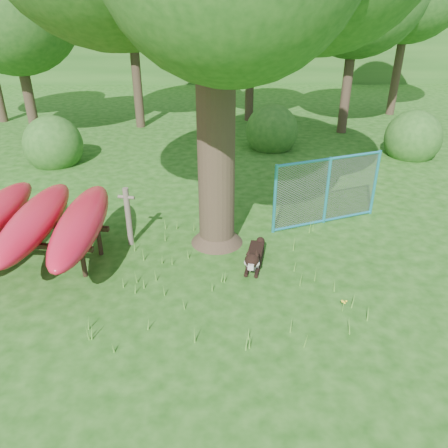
{
  "coord_description": "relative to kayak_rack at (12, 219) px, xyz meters",
  "views": [
    {
      "loc": [
        0.06,
        -5.81,
        4.59
      ],
      "look_at": [
        0.2,
        1.2,
        1.0
      ],
      "focal_mm": 35.0,
      "sensor_mm": 36.0,
      "label": 1
    }
  ],
  "objects": [
    {
      "name": "ground",
      "position": [
        3.81,
        -1.67,
        -0.91
      ],
      "size": [
        80.0,
        80.0,
        0.0
      ],
      "primitive_type": "plane",
      "color": "#16450D",
      "rests_on": "ground"
    },
    {
      "name": "wooden_post",
      "position": [
        2.06,
        0.6,
        -0.23
      ],
      "size": [
        0.35,
        0.15,
        1.28
      ],
      "rotation": [
        0.0,
        0.0,
        -0.23
      ],
      "color": "brown",
      "rests_on": "ground"
    },
    {
      "name": "kayak_rack",
      "position": [
        0.0,
        0.0,
        0.0
      ],
      "size": [
        3.68,
        3.84,
        1.18
      ],
      "rotation": [
        0.0,
        0.0,
        -0.14
      ],
      "color": "black",
      "rests_on": "ground"
    },
    {
      "name": "husky_dog",
      "position": [
        4.6,
        -0.3,
        -0.72
      ],
      "size": [
        0.48,
        1.17,
        0.53
      ],
      "rotation": [
        0.0,
        0.0,
        -0.21
      ],
      "color": "black",
      "rests_on": "ground"
    },
    {
      "name": "fence_section",
      "position": [
        6.37,
        1.53,
        -0.11
      ],
      "size": [
        2.56,
        1.01,
        2.64
      ],
      "rotation": [
        0.0,
        0.0,
        0.36
      ],
      "color": "#289ABE",
      "rests_on": "ground"
    },
    {
      "name": "wildflower_clump",
      "position": [
        5.95,
        -1.73,
        -0.73
      ],
      "size": [
        0.1,
        0.11,
        0.22
      ],
      "rotation": [
        0.0,
        0.0,
        -0.4
      ],
      "color": "#53912F",
      "rests_on": "ground"
    },
    {
      "name": "bg_tree_a",
      "position": [
        -2.69,
        8.33,
        3.58
      ],
      "size": [
        4.4,
        4.4,
        6.7
      ],
      "color": "#34271C",
      "rests_on": "ground"
    },
    {
      "name": "bg_tree_c",
      "position": [
        5.31,
        11.33,
        3.2
      ],
      "size": [
        4.0,
        4.0,
        6.12
      ],
      "color": "#34271C",
      "rests_on": "ground"
    },
    {
      "name": "shrub_left",
      "position": [
        -1.19,
        5.83,
        -0.91
      ],
      "size": [
        1.8,
        1.8,
        1.8
      ],
      "primitive_type": "sphere",
      "color": "#23541B",
      "rests_on": "ground"
    },
    {
      "name": "shrub_right",
      "position": [
        10.31,
        6.33,
        -0.91
      ],
      "size": [
        1.8,
        1.8,
        1.8
      ],
      "primitive_type": "sphere",
      "color": "#23541B",
      "rests_on": "ground"
    },
    {
      "name": "shrub_mid",
      "position": [
        5.81,
        7.33,
        -0.91
      ],
      "size": [
        1.8,
        1.8,
        1.8
      ],
      "primitive_type": "sphere",
      "color": "#23541B",
      "rests_on": "ground"
    },
    {
      "name": "wooded_hillside",
      "position": [
        3.81,
        26.33,
        2.09
      ],
      "size": [
        80.0,
        12.0,
        6.0
      ],
      "primitive_type": "cube",
      "color": "#23541B",
      "rests_on": "ground"
    }
  ]
}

